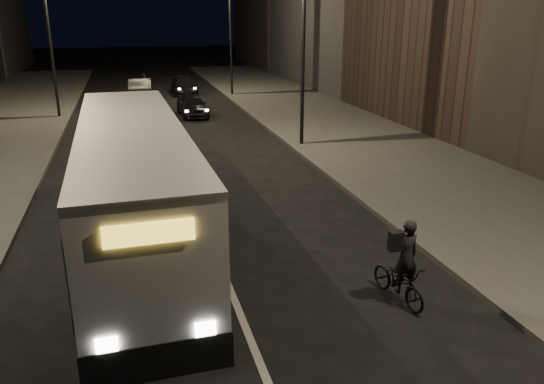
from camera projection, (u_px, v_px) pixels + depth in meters
ground at (231, 290)px, 11.53m from camera, size 180.00×180.00×0.00m
sidewalk_right at (344, 132)px, 26.42m from camera, size 7.00×70.00×0.16m
streetlight_right_mid at (298, 22)px, 22.10m from camera, size 1.20×0.44×8.12m
streetlight_right_far at (226, 19)px, 36.72m from camera, size 1.20×0.44×8.12m
streetlight_left_far at (52, 20)px, 28.57m from camera, size 1.20×0.44×8.12m
city_bus at (134, 179)px, 13.47m from camera, size 2.97×11.75×3.14m
cyclist_on_bicycle at (401, 274)px, 10.90m from camera, size 0.83×1.70×1.88m
car_near at (192, 105)px, 30.82m from camera, size 1.67×3.76×1.26m
car_mid at (140, 88)px, 37.14m from camera, size 1.66×4.37×1.42m
car_far at (184, 86)px, 39.31m from camera, size 1.75×4.21×1.22m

